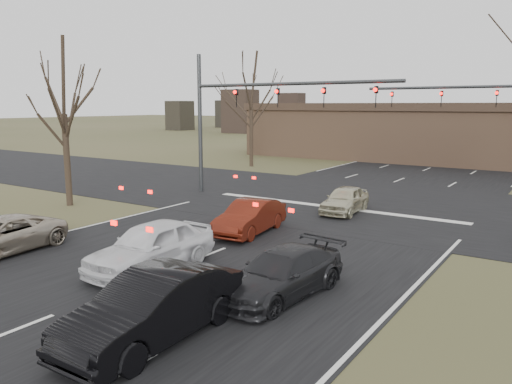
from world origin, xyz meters
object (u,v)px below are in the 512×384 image
at_px(car_red_ahead, 250,217).
at_px(car_charcoal_sedan, 282,273).
at_px(mast_arm_far, 502,107).
at_px(mast_arm_near, 246,106).
at_px(car_white_sedan, 151,246).
at_px(car_silver_ahead, 345,200).
at_px(building, 473,133).
at_px(car_black_hatch, 154,307).

bearing_deg(car_red_ahead, car_charcoal_sedan, -54.87).
bearing_deg(car_red_ahead, mast_arm_far, 61.58).
relative_size(mast_arm_near, car_white_sedan, 2.66).
distance_m(mast_arm_near, car_white_sedan, 13.62).
distance_m(mast_arm_near, car_silver_ahead, 7.77).
bearing_deg(car_charcoal_sedan, mast_arm_far, 90.48).
xyz_separation_m(car_charcoal_sedan, car_red_ahead, (-4.50, 5.08, 0.04)).
bearing_deg(car_red_ahead, mast_arm_near, 119.50).
bearing_deg(car_charcoal_sedan, mast_arm_near, 134.73).
bearing_deg(car_charcoal_sedan, building, 99.37).
bearing_deg(car_white_sedan, mast_arm_far, 73.54).
distance_m(mast_arm_far, car_red_ahead, 18.36).
height_order(car_charcoal_sedan, car_red_ahead, car_red_ahead).
relative_size(mast_arm_far, car_red_ahead, 2.74).
relative_size(car_black_hatch, car_charcoal_sedan, 1.07).
bearing_deg(car_black_hatch, car_red_ahead, 110.78).
xyz_separation_m(building, car_white_sedan, (-2.50, -37.03, -1.89)).
height_order(building, car_black_hatch, building).
bearing_deg(building, mast_arm_near, -106.13).
xyz_separation_m(car_black_hatch, car_red_ahead, (-3.50, 8.88, -0.10)).
height_order(building, mast_arm_near, mast_arm_near).
bearing_deg(car_silver_ahead, car_white_sedan, -102.45).
relative_size(car_charcoal_sedan, car_red_ahead, 1.07).
xyz_separation_m(mast_arm_far, car_red_ahead, (-6.68, -16.53, -4.35)).
bearing_deg(car_red_ahead, car_black_hatch, -74.90).
xyz_separation_m(car_white_sedan, car_red_ahead, (0.00, 5.50, -0.11)).
distance_m(car_white_sedan, car_black_hatch, 4.87).
distance_m(car_charcoal_sedan, car_red_ahead, 6.79).
xyz_separation_m(mast_arm_far, car_charcoal_sedan, (-2.18, -21.61, -4.39)).
height_order(car_red_ahead, car_silver_ahead, car_red_ahead).
bearing_deg(car_red_ahead, car_white_sedan, -96.41).
relative_size(building, mast_arm_far, 3.81).
relative_size(car_black_hatch, car_red_ahead, 1.15).
xyz_separation_m(car_charcoal_sedan, car_silver_ahead, (-2.90, 10.84, 0.01)).
bearing_deg(mast_arm_far, car_black_hatch, -97.14).
xyz_separation_m(mast_arm_far, car_white_sedan, (-6.68, -22.03, -4.24)).
relative_size(mast_arm_near, car_red_ahead, 2.99).
distance_m(building, mast_arm_near, 26.14).
height_order(car_black_hatch, car_red_ahead, car_black_hatch).
height_order(mast_arm_far, car_charcoal_sedan, mast_arm_far).
relative_size(car_white_sedan, car_red_ahead, 1.12).
distance_m(building, car_silver_ahead, 25.87).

